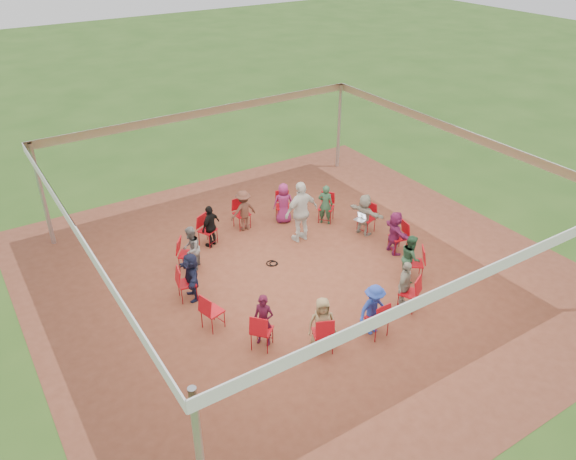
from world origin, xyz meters
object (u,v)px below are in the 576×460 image
chair_3 (242,214)px  chair_4 (208,230)px  chair_12 (415,263)px  standing_person (301,212)px  chair_2 (283,206)px  person_seated_4 (211,226)px  chair_10 (377,319)px  person_seated_5 (191,249)px  cable_coil (272,263)px  chair_6 (187,283)px  person_seated_1 (325,204)px  chair_0 (366,218)px  chair_13 (398,237)px  person_seated_3 (244,210)px  chair_1 (326,208)px  person_seated_8 (322,323)px  chair_7 (213,311)px  chair_11 (409,293)px  person_seated_0 (364,214)px  person_seated_10 (405,285)px  chair_8 (262,330)px  person_seated_7 (264,320)px  person_seated_11 (411,257)px  chair_5 (187,254)px  person_seated_12 (395,233)px  person_seated_9 (374,310)px  chair_9 (323,333)px  person_seated_6 (191,276)px  laptop (361,218)px

chair_3 → chair_4: size_ratio=1.00×
chair_12 → standing_person: bearing=60.1°
chair_2 → person_seated_4: (-2.47, -0.19, 0.17)m
chair_10 → standing_person: 4.41m
person_seated_5 → cable_coil: bearing=100.6°
chair_6 → person_seated_1: person_seated_1 is taller
chair_0 → chair_13: 1.30m
chair_3 → chair_6: same height
cable_coil → person_seated_3: bearing=82.4°
chair_1 → person_seated_8: (-3.35, -4.44, 0.17)m
chair_7 → person_seated_5: 2.48m
chair_11 → person_seated_4: (-2.63, 5.06, 0.17)m
chair_1 → chair_4: (-3.56, 0.70, 0.00)m
chair_3 → person_seated_0: bearing=139.9°
person_seated_4 → chair_10: bearing=76.9°
person_seated_10 → chair_8: bearing=142.9°
person_seated_4 → person_seated_7: size_ratio=1.00×
chair_6 → person_seated_0: bearing=102.6°
chair_4 → chair_13: same height
person_seated_8 → standing_person: size_ratio=0.69×
chair_12 → person_seated_3: person_seated_3 is taller
chair_10 → person_seated_11: size_ratio=0.73×
chair_8 → person_seated_5: (-0.02, 3.56, 0.17)m
person_seated_8 → chair_10: bearing=7.6°
chair_5 → person_seated_12: size_ratio=0.73×
chair_2 → person_seated_10: size_ratio=0.73×
chair_1 → person_seated_3: 2.48m
person_seated_4 → person_seated_9: bearing=77.1°
chair_5 → person_seated_8: 4.46m
person_seated_4 → standing_person: (2.27, -1.09, 0.28)m
person_seated_8 → cable_coil: size_ratio=3.20×
chair_12 → person_seated_3: 5.14m
chair_9 → chair_0: bearing=64.3°
chair_7 → person_seated_5: size_ratio=0.73×
person_seated_0 → chair_9: bearing=116.3°
chair_8 → person_seated_4: size_ratio=0.73×
chair_11 → person_seated_9: bearing=161.9°
chair_0 → chair_11: size_ratio=1.00×
chair_5 → person_seated_9: person_seated_9 is taller
person_seated_6 → standing_person: bearing=114.0°
chair_13 → chair_7: bearing=102.9°
person_seated_1 → chair_1: bearing=-90.0°
chair_4 → person_seated_10: bearing=90.0°
chair_0 → chair_11: same height
person_seated_6 → standing_person: 3.83m
chair_1 → chair_13: bearing=154.3°
chair_2 → laptop: (1.36, -2.00, 0.14)m
person_seated_3 → person_seated_9: bearing=90.0°
person_seated_8 → person_seated_10: 2.42m
chair_8 → person_seated_0: bearing=77.4°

